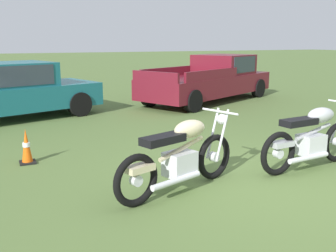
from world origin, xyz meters
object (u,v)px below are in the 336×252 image
object	(u,v)px
pickup_truck_burgundy	(213,78)
motorcycle_silver	(312,138)
traffic_cone	(27,148)
car_teal	(3,88)
motorcycle_cream	(180,156)

from	to	relation	value
pickup_truck_burgundy	motorcycle_silver	bearing A→B (deg)	-134.12
motorcycle_silver	traffic_cone	bearing A→B (deg)	146.95
car_teal	traffic_cone	distance (m)	4.07
motorcycle_silver	traffic_cone	xyz separation A→B (m)	(-4.03, 2.10, -0.22)
motorcycle_silver	car_teal	xyz separation A→B (m)	(-4.18, 6.13, 0.32)
motorcycle_cream	car_teal	world-z (taller)	car_teal
motorcycle_cream	motorcycle_silver	size ratio (longest dim) A/B	1.00
motorcycle_cream	motorcycle_silver	bearing A→B (deg)	-17.88
motorcycle_silver	pickup_truck_burgundy	distance (m)	7.15
motorcycle_silver	car_teal	world-z (taller)	car_teal
motorcycle_cream	traffic_cone	distance (m)	2.75
car_teal	motorcycle_cream	bearing A→B (deg)	-90.51
motorcycle_silver	car_teal	size ratio (longest dim) A/B	0.41
motorcycle_cream	car_teal	distance (m)	6.44
pickup_truck_burgundy	traffic_cone	xyz separation A→B (m)	(-6.31, -4.67, -0.49)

